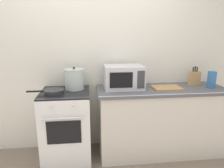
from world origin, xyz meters
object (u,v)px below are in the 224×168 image
frying_pan (53,92)px  pasta_box (212,80)px  microwave (124,77)px  stock_pot (74,79)px  cutting_board (167,88)px  knife_block (194,78)px  stove (67,126)px

frying_pan → pasta_box: 2.03m
microwave → pasta_box: size_ratio=2.27×
stock_pot → cutting_board: size_ratio=0.94×
microwave → knife_block: microwave is taller
stove → stock_pot: bearing=44.9°
frying_pan → knife_block: (1.88, 0.22, 0.07)m
microwave → stove: bearing=-174.0°
stove → pasta_box: (1.90, -0.03, 0.57)m
frying_pan → microwave: size_ratio=0.87×
stock_pot → frying_pan: 0.32m
stove → frying_pan: 0.51m
cutting_board → knife_block: 0.48m
stock_pot → pasta_box: stock_pot is taller
stove → frying_pan: size_ratio=2.10×
stock_pot → microwave: (0.63, -0.04, 0.02)m
stove → pasta_box: 1.99m
pasta_box → cutting_board: bearing=177.1°
frying_pan → stock_pot: bearing=38.3°
stock_pot → pasta_box: size_ratio=1.54×
stove → microwave: size_ratio=1.84×
stock_pot → cutting_board: bearing=-5.4°
frying_pan → microwave: (0.87, 0.15, 0.12)m
microwave → cutting_board: microwave is taller
microwave → knife_block: 1.01m
microwave → pasta_box: microwave is taller
knife_block → cutting_board: bearing=-162.7°
stock_pot → microwave: bearing=-3.2°
microwave → cutting_board: (0.56, -0.08, -0.14)m
stove → knife_block: (1.75, 0.14, 0.56)m
stove → cutting_board: bearing=0.0°
microwave → stock_pot: bearing=176.8°
frying_pan → knife_block: size_ratio=1.66×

